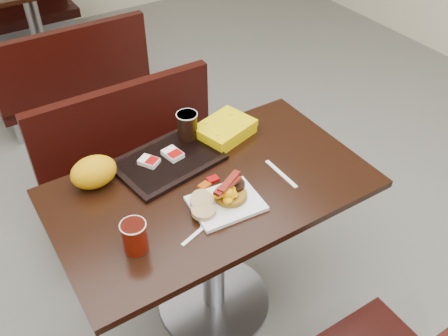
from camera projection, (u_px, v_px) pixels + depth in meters
floor at (214, 303)px, 2.36m from camera, size 6.00×7.00×0.01m
table_near at (213, 251)px, 2.12m from camera, size 1.20×0.70×0.75m
bench_near_n at (143, 165)px, 2.58m from camera, size 1.00×0.46×0.72m
table_far at (37, 30)px, 3.80m from camera, size 1.20×0.70×0.75m
bench_far_s at (67, 69)px, 3.36m from camera, size 1.00×0.46×0.72m
bench_far_n at (13, 2)px, 4.26m from camera, size 1.00×0.46×0.72m
platter at (226, 203)px, 1.79m from camera, size 0.26×0.21×0.01m
pancake_stack at (231, 194)px, 1.80m from camera, size 0.14×0.14×0.02m
sausage_patty at (234, 184)px, 1.81m from camera, size 0.09×0.09×0.01m
scrambled_eggs at (227, 194)px, 1.75m from camera, size 0.09×0.08×0.04m
bacon_strips at (228, 185)px, 1.74m from camera, size 0.16×0.11×0.01m
muffin_bottom at (204, 211)px, 1.74m from camera, size 0.11×0.11×0.02m
muffin_top at (202, 200)px, 1.76m from camera, size 0.11×0.11×0.05m
coffee_cup_near at (135, 237)px, 1.60m from camera, size 0.08×0.08×0.11m
fork at (193, 237)px, 1.67m from camera, size 0.14×0.07×0.00m
knife at (281, 174)px, 1.92m from camera, size 0.02×0.19×0.00m
condiment_syrup at (204, 186)px, 1.87m from camera, size 0.05×0.04×0.01m
condiment_ketchup at (213, 179)px, 1.89m from camera, size 0.04×0.03×0.01m
tray at (168, 161)px, 1.97m from camera, size 0.44×0.34×0.02m
hashbrown_sleeve_left at (149, 161)px, 1.94m from camera, size 0.09×0.09×0.02m
hashbrown_sleeve_right at (173, 154)px, 1.97m from camera, size 0.07×0.09×0.02m
coffee_cup_far at (187, 126)px, 2.04m from camera, size 0.11×0.11×0.11m
clamshell at (225, 130)px, 2.10m from camera, size 0.27×0.23×0.06m
paper_bag at (94, 172)px, 1.84m from camera, size 0.21×0.18×0.12m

